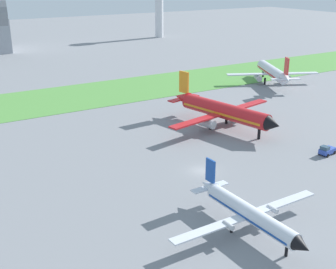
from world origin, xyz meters
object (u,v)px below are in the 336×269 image
object	(u,v)px
airplane_parked_jet_far	(273,72)
control_tower	(159,2)
airplane_midfield_jet	(222,111)
pushback_tug_near_gate	(327,150)
airplane_foreground_turboprop	(248,212)

from	to	relation	value
airplane_parked_jet_far	control_tower	distance (m)	117.42
airplane_midfield_jet	pushback_tug_near_gate	size ratio (longest dim) A/B	8.13
pushback_tug_near_gate	airplane_foreground_turboprop	bearing A→B (deg)	13.12
airplane_foreground_turboprop	control_tower	xyz separation A→B (m)	(88.83, 176.47, 16.04)
airplane_foreground_turboprop	airplane_midfield_jet	distance (m)	43.80
airplane_parked_jet_far	control_tower	xyz separation A→B (m)	(24.54, 113.84, 15.01)
airplane_parked_jet_far	airplane_midfield_jet	bearing A→B (deg)	148.56
pushback_tug_near_gate	control_tower	distance (m)	174.29
airplane_midfield_jet	pushback_tug_near_gate	world-z (taller)	airplane_midfield_jet
control_tower	airplane_foreground_turboprop	bearing A→B (deg)	-116.72
airplane_foreground_turboprop	pushback_tug_near_gate	xyz separation A→B (m)	(31.37, 12.90, -1.82)
pushback_tug_near_gate	airplane_parked_jet_far	bearing A→B (deg)	-132.75
airplane_parked_jet_far	control_tower	size ratio (longest dim) A/B	0.88
pushback_tug_near_gate	control_tower	xyz separation A→B (m)	(57.46, 163.57, 17.86)
airplane_midfield_jet	control_tower	distance (m)	154.84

